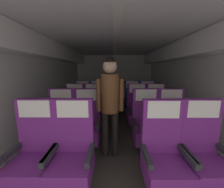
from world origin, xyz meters
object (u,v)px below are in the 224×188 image
object	(u,v)px
seat_a_right_aisle	(204,156)
seat_d_right_aisle	(147,102)
seat_c_right_aisle	(156,111)
seat_d_left_window	(83,102)
seat_a_right_window	(164,157)
seat_c_right_window	(137,111)
seat_b_left_window	(61,125)
seat_b_right_window	(146,125)
seat_c_left_window	(75,111)
seat_a_left_aisle	(73,156)
seat_a_left_window	(34,155)
seat_c_left_aisle	(93,111)
flight_attendant	(110,97)
seat_b_left_aisle	(87,125)
seat_d_left_aisle	(98,102)
seat_b_right_aisle	(172,126)

from	to	relation	value
seat_a_right_aisle	seat_d_right_aisle	size ratio (longest dim) A/B	1.00
seat_c_right_aisle	seat_d_right_aisle	size ratio (longest dim) A/B	1.00
seat_c_right_aisle	seat_d_left_window	xyz separation A→B (m)	(-1.93, 0.85, 0.00)
seat_a_right_window	seat_d_right_aisle	size ratio (longest dim) A/B	1.00
seat_c_right_window	seat_d_right_aisle	xyz separation A→B (m)	(0.46, 0.87, 0.00)
seat_c_right_window	seat_b_left_window	bearing A→B (deg)	-149.89
seat_b_right_window	seat_c_left_window	world-z (taller)	same
seat_b_left_window	seat_d_right_aisle	size ratio (longest dim) A/B	1.00
seat_a_right_window	seat_b_right_window	bearing A→B (deg)	89.27
seat_a_right_aisle	seat_a_right_window	bearing A→B (deg)	-177.45
seat_c_right_window	seat_a_left_aisle	bearing A→B (deg)	-121.05
seat_d_right_aisle	seat_a_left_window	bearing A→B (deg)	-126.85
seat_c_left_aisle	flight_attendant	size ratio (longest dim) A/B	0.68
seat_c_left_aisle	seat_c_right_window	world-z (taller)	same
seat_b_left_aisle	seat_c_left_aisle	world-z (taller)	same
seat_b_left_window	seat_c_right_aisle	distance (m)	2.13
seat_a_left_aisle	seat_d_left_aisle	distance (m)	2.61
seat_c_left_window	seat_c_right_window	size ratio (longest dim) A/B	1.00
seat_a_right_aisle	seat_c_right_aisle	distance (m)	1.74
seat_b_right_window	seat_d_left_aisle	distance (m)	2.03
seat_a_left_window	seat_b_right_window	bearing A→B (deg)	30.03
seat_d_left_window	seat_d_left_aisle	world-z (taller)	same
seat_c_right_window	flight_attendant	size ratio (longest dim) A/B	0.68
seat_a_left_window	seat_c_right_window	xyz separation A→B (m)	(1.48, 1.72, 0.00)
seat_c_right_aisle	seat_d_left_aisle	size ratio (longest dim) A/B	1.00
seat_a_left_aisle	seat_c_right_aisle	xyz separation A→B (m)	(1.48, 1.74, 0.00)
seat_b_left_aisle	seat_b_right_window	distance (m)	1.04
seat_d_left_aisle	seat_d_left_window	bearing A→B (deg)	-177.69
seat_b_right_aisle	seat_c_right_window	bearing A→B (deg)	117.56
seat_a_left_aisle	seat_b_left_window	distance (m)	0.97
seat_a_right_window	seat_b_right_window	world-z (taller)	same
seat_b_right_window	seat_c_right_window	xyz separation A→B (m)	(-0.01, 0.86, 0.00)
seat_d_left_aisle	flight_attendant	distance (m)	2.01
seat_a_right_window	flight_attendant	world-z (taller)	flight_attendant
seat_b_right_window	seat_c_right_aisle	size ratio (longest dim) A/B	1.00
seat_a_left_window	seat_c_right_window	size ratio (longest dim) A/B	1.00
seat_a_right_window	seat_b_right_aisle	size ratio (longest dim) A/B	1.00
seat_d_left_aisle	seat_c_left_aisle	bearing A→B (deg)	-90.61
seat_c_left_aisle	seat_b_left_window	bearing A→B (deg)	-117.19
seat_d_right_aisle	seat_c_left_window	bearing A→B (deg)	-155.75
seat_d_right_aisle	seat_d_left_aisle	bearing A→B (deg)	179.44
seat_a_right_aisle	seat_a_right_window	xyz separation A→B (m)	(-0.46, -0.02, 0.00)
seat_c_left_aisle	flight_attendant	xyz separation A→B (m)	(0.42, -1.03, 0.53)
seat_b_left_aisle	seat_a_right_aisle	bearing A→B (deg)	-30.11
seat_a_right_window	seat_d_left_aisle	bearing A→B (deg)	111.31
seat_c_left_aisle	seat_c_right_window	bearing A→B (deg)	-0.85
seat_b_right_window	seat_c_left_window	bearing A→B (deg)	150.11
seat_d_left_window	seat_d_right_aisle	bearing A→B (deg)	0.11
seat_a_right_aisle	seat_d_right_aisle	world-z (taller)	same
seat_d_left_aisle	seat_d_right_aisle	world-z (taller)	same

